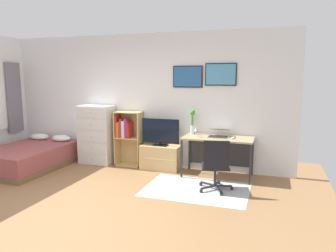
{
  "coord_description": "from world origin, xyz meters",
  "views": [
    {
      "loc": [
        2.61,
        -3.63,
        1.85
      ],
      "look_at": [
        0.88,
        1.5,
        1.0
      ],
      "focal_mm": 33.88,
      "sensor_mm": 36.0,
      "label": 1
    }
  ],
  "objects_px": {
    "bed": "(29,157)",
    "computer_mouse": "(233,138)",
    "tv_stand": "(161,157)",
    "desk": "(218,144)",
    "office_chair": "(216,164)",
    "dresser": "(97,135)",
    "bookshelf": "(127,134)",
    "television": "(160,132)",
    "bamboo_vase": "(193,120)",
    "wine_glass": "(196,130)",
    "laptop": "(219,133)"
  },
  "relations": [
    {
      "from": "bed",
      "to": "office_chair",
      "type": "relative_size",
      "value": 2.22
    },
    {
      "from": "television",
      "to": "bamboo_vase",
      "type": "height_order",
      "value": "bamboo_vase"
    },
    {
      "from": "dresser",
      "to": "office_chair",
      "type": "distance_m",
      "value": 2.86
    },
    {
      "from": "bed",
      "to": "desk",
      "type": "xyz_separation_m",
      "value": [
        3.75,
        0.72,
        0.38
      ]
    },
    {
      "from": "bamboo_vase",
      "to": "computer_mouse",
      "type": "bearing_deg",
      "value": -15.98
    },
    {
      "from": "bed",
      "to": "laptop",
      "type": "height_order",
      "value": "laptop"
    },
    {
      "from": "television",
      "to": "desk",
      "type": "distance_m",
      "value": 1.16
    },
    {
      "from": "office_chair",
      "to": "computer_mouse",
      "type": "bearing_deg",
      "value": 63.65
    },
    {
      "from": "wine_glass",
      "to": "bed",
      "type": "bearing_deg",
      "value": -170.19
    },
    {
      "from": "office_chair",
      "to": "laptop",
      "type": "height_order",
      "value": "laptop"
    },
    {
      "from": "laptop",
      "to": "wine_glass",
      "type": "distance_m",
      "value": 0.43
    },
    {
      "from": "tv_stand",
      "to": "office_chair",
      "type": "xyz_separation_m",
      "value": [
        1.26,
        -0.9,
        0.21
      ]
    },
    {
      "from": "office_chair",
      "to": "computer_mouse",
      "type": "xyz_separation_m",
      "value": [
        0.17,
        0.76,
        0.3
      ]
    },
    {
      "from": "television",
      "to": "laptop",
      "type": "distance_m",
      "value": 1.16
    },
    {
      "from": "computer_mouse",
      "to": "wine_glass",
      "type": "height_order",
      "value": "wine_glass"
    },
    {
      "from": "tv_stand",
      "to": "wine_glass",
      "type": "height_order",
      "value": "wine_glass"
    },
    {
      "from": "laptop",
      "to": "wine_glass",
      "type": "height_order",
      "value": "wine_glass"
    },
    {
      "from": "bookshelf",
      "to": "computer_mouse",
      "type": "xyz_separation_m",
      "value": [
        2.2,
        -0.19,
        0.1
      ]
    },
    {
      "from": "tv_stand",
      "to": "bed",
      "type": "bearing_deg",
      "value": -163.87
    },
    {
      "from": "dresser",
      "to": "wine_glass",
      "type": "xyz_separation_m",
      "value": [
        2.2,
        -0.16,
        0.25
      ]
    },
    {
      "from": "desk",
      "to": "office_chair",
      "type": "xyz_separation_m",
      "value": [
        0.11,
        -0.88,
        -0.15
      ]
    },
    {
      "from": "wine_glass",
      "to": "desk",
      "type": "bearing_deg",
      "value": 19.78
    },
    {
      "from": "bed",
      "to": "dresser",
      "type": "relative_size",
      "value": 1.54
    },
    {
      "from": "bamboo_vase",
      "to": "wine_glass",
      "type": "height_order",
      "value": "bamboo_vase"
    },
    {
      "from": "bed",
      "to": "bamboo_vase",
      "type": "bearing_deg",
      "value": 14.49
    },
    {
      "from": "tv_stand",
      "to": "dresser",
      "type": "bearing_deg",
      "value": -179.4
    },
    {
      "from": "bed",
      "to": "desk",
      "type": "distance_m",
      "value": 3.84
    },
    {
      "from": "bed",
      "to": "tv_stand",
      "type": "xyz_separation_m",
      "value": [
        2.6,
        0.75,
        0.02
      ]
    },
    {
      "from": "tv_stand",
      "to": "television",
      "type": "height_order",
      "value": "television"
    },
    {
      "from": "office_chair",
      "to": "bamboo_vase",
      "type": "xyz_separation_m",
      "value": [
        -0.64,
        1.0,
        0.55
      ]
    },
    {
      "from": "bed",
      "to": "computer_mouse",
      "type": "distance_m",
      "value": 4.11
    },
    {
      "from": "bamboo_vase",
      "to": "bed",
      "type": "bearing_deg",
      "value": -165.32
    },
    {
      "from": "computer_mouse",
      "to": "wine_glass",
      "type": "bearing_deg",
      "value": -177.4
    },
    {
      "from": "office_chair",
      "to": "bamboo_vase",
      "type": "relative_size",
      "value": 1.83
    },
    {
      "from": "television",
      "to": "desk",
      "type": "bearing_deg",
      "value": -0.27
    },
    {
      "from": "bed",
      "to": "bookshelf",
      "type": "xyz_separation_m",
      "value": [
        1.83,
        0.8,
        0.43
      ]
    },
    {
      "from": "television",
      "to": "computer_mouse",
      "type": "distance_m",
      "value": 1.44
    },
    {
      "from": "bookshelf",
      "to": "laptop",
      "type": "relative_size",
      "value": 2.78
    },
    {
      "from": "desk",
      "to": "bookshelf",
      "type": "bearing_deg",
      "value": 177.64
    },
    {
      "from": "laptop",
      "to": "computer_mouse",
      "type": "distance_m",
      "value": 0.3
    },
    {
      "from": "wine_glass",
      "to": "television",
      "type": "bearing_deg",
      "value": 168.86
    },
    {
      "from": "bed",
      "to": "dresser",
      "type": "xyz_separation_m",
      "value": [
        1.15,
        0.74,
        0.4
      ]
    },
    {
      "from": "bookshelf",
      "to": "desk",
      "type": "bearing_deg",
      "value": -2.36
    },
    {
      "from": "tv_stand",
      "to": "desk",
      "type": "height_order",
      "value": "desk"
    },
    {
      "from": "bookshelf",
      "to": "desk",
      "type": "height_order",
      "value": "bookshelf"
    },
    {
      "from": "television",
      "to": "bamboo_vase",
      "type": "relative_size",
      "value": 1.63
    },
    {
      "from": "dresser",
      "to": "bamboo_vase",
      "type": "xyz_separation_m",
      "value": [
        2.07,
        0.11,
        0.39
      ]
    },
    {
      "from": "laptop",
      "to": "computer_mouse",
      "type": "xyz_separation_m",
      "value": [
        0.28,
        -0.1,
        -0.05
      ]
    },
    {
      "from": "laptop",
      "to": "bamboo_vase",
      "type": "relative_size",
      "value": 0.86
    },
    {
      "from": "dresser",
      "to": "wine_glass",
      "type": "height_order",
      "value": "dresser"
    }
  ]
}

